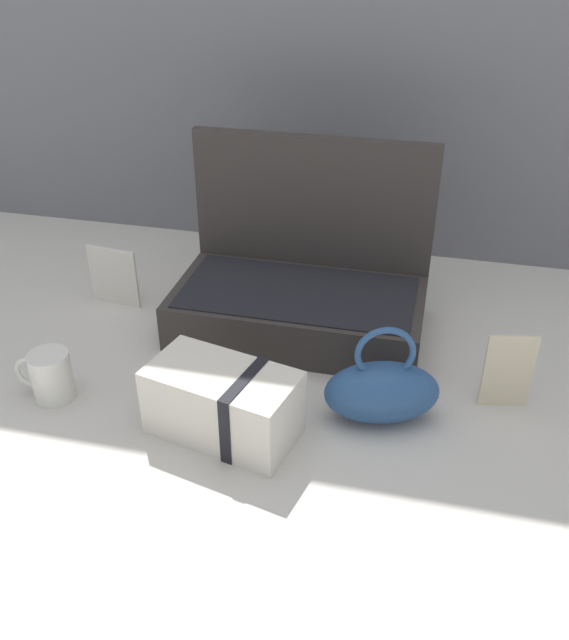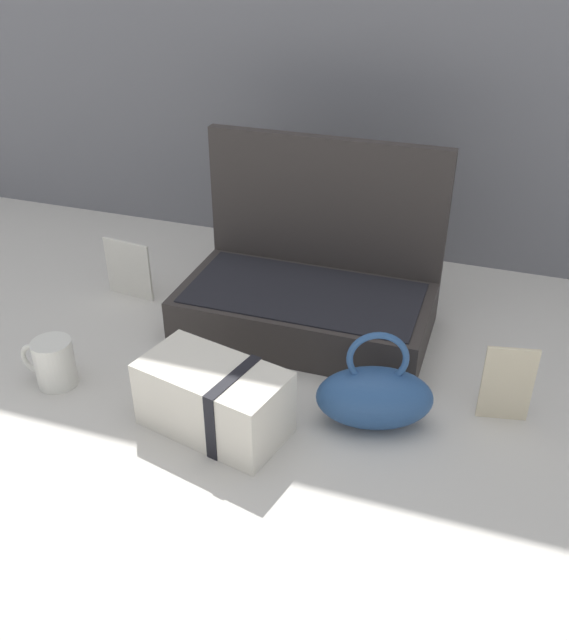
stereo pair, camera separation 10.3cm
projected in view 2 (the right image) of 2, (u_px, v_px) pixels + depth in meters
ground_plane at (290, 365)px, 1.35m from camera, size 6.00×6.00×0.00m
open_suitcase at (309, 290)px, 1.43m from camera, size 0.51×0.28×0.38m
teal_pouch_handbag at (375, 396)px, 1.17m from camera, size 0.22×0.15×0.19m
cream_toiletry_bag at (215, 399)px, 1.16m from camera, size 0.27×0.18×0.13m
coffee_mug at (53, 363)px, 1.28m from camera, size 0.11×0.07×0.09m
info_card_left at (507, 384)px, 1.18m from camera, size 0.09×0.02×0.15m
poster_card_right at (128, 269)px, 1.55m from camera, size 0.12×0.02×0.13m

